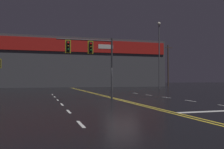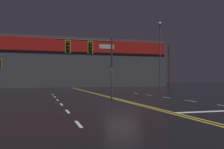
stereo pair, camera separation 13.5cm
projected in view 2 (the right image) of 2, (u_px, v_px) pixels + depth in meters
The scene contains 7 objects.
ground_plane at pixel (122, 100), 18.66m from camera, with size 200.00×200.00×0.00m, color black.
road_markings at pixel (139, 102), 17.63m from camera, with size 13.80×60.00×0.01m.
traffic_signal_median at pixel (89, 52), 19.00m from camera, with size 4.33×0.36×4.82m.
traffic_signal_corner_northwest at pixel (0, 68), 26.27m from camera, with size 0.42×0.36×3.76m.
streetlight_far_right at pixel (160, 47), 42.12m from camera, with size 0.56×0.56×11.33m.
building_backdrop at pixel (68, 63), 55.28m from camera, with size 43.14×10.23×10.32m.
utility_pole_row at pixel (69, 61), 51.06m from camera, with size 45.97×0.26×10.55m.
Camera 2 is at (-5.95, -17.74, 1.56)m, focal length 40.00 mm.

